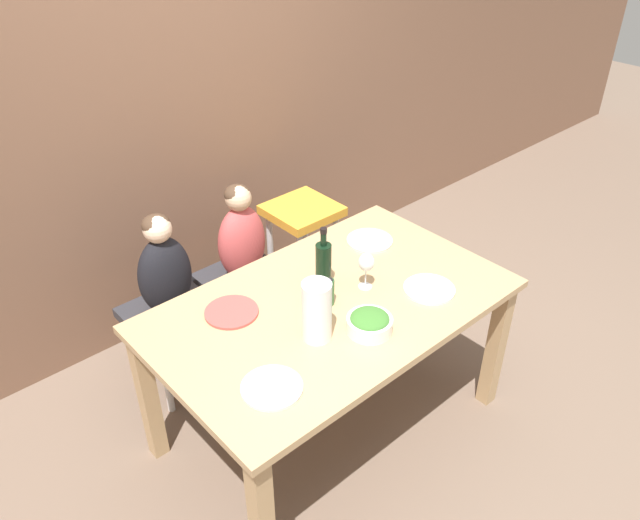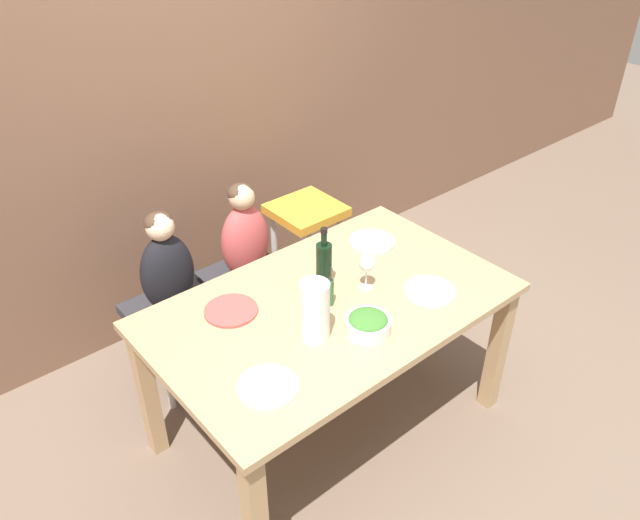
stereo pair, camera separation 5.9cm
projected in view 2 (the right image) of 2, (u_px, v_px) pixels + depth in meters
The scene contains 17 objects.
ground_plane at pixel (329, 424), 3.05m from camera, with size 14.00×14.00×0.00m, color #705B4C.
wall_back at pixel (166, 88), 3.11m from camera, with size 10.00×0.06×2.70m.
dining_table at pixel (330, 321), 2.69m from camera, with size 1.53×0.94×0.75m.
chair_far_left at pixel (175, 319), 3.11m from camera, with size 0.42×0.41×0.46m.
chair_far_center at pixel (248, 285), 3.35m from camera, with size 0.42×0.41×0.46m.
chair_right_highchair at pixel (307, 231), 3.47m from camera, with size 0.36×0.35×0.73m.
person_child_left at pixel (166, 266), 2.93m from camera, with size 0.27×0.18×0.53m.
person_child_center at pixel (244, 234), 3.17m from camera, with size 0.27×0.18×0.53m.
wine_bottle at pixel (324, 263), 2.68m from camera, with size 0.07×0.07×0.29m.
paper_towel_roll at pixel (315, 311), 2.38m from camera, with size 0.12×0.12×0.26m.
wine_glass_near at pixel (367, 264), 2.66m from camera, with size 0.07×0.07×0.17m.
salad_bowl_large at pixel (368, 323), 2.46m from camera, with size 0.18×0.18×0.08m.
dinner_plate_front_left at pixel (268, 387), 2.22m from camera, with size 0.22×0.22×0.01m.
dinner_plate_back_left at pixel (231, 311), 2.58m from camera, with size 0.22×0.22×0.01m.
dinner_plate_back_right at pixel (372, 241), 3.04m from camera, with size 0.22×0.22×0.01m.
dinner_plate_front_right at pixel (430, 291), 2.70m from camera, with size 0.22×0.22×0.01m.
condiment_bottle_hot_sauce at pixel (330, 291), 2.59m from camera, with size 0.04×0.04×0.14m.
Camera 2 is at (-1.39, -1.57, 2.35)m, focal length 35.00 mm.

